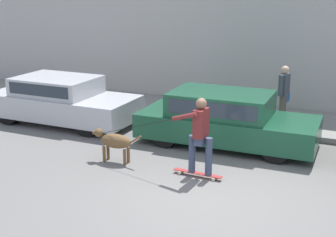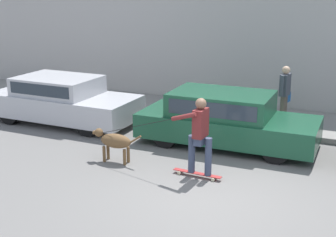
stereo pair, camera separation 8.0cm
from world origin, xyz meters
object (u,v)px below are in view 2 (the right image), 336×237
(parked_car_0, at_px, (62,100))
(pedestrian_with_bag, at_px, (285,92))
(skateboarder, at_px, (200,133))
(dog, at_px, (114,141))
(parked_car_1, at_px, (226,120))

(parked_car_0, distance_m, pedestrian_with_bag, 6.17)
(parked_car_0, xyz_separation_m, pedestrian_with_bag, (5.87, 1.86, 0.39))
(skateboarder, bearing_deg, dog, 1.69)
(dog, height_order, skateboarder, skateboarder)
(parked_car_1, xyz_separation_m, skateboarder, (0.11, -2.16, 0.32))
(parked_car_0, xyz_separation_m, skateboarder, (4.93, -2.16, 0.32))
(dog, distance_m, pedestrian_with_bag, 4.98)
(skateboarder, height_order, pedestrian_with_bag, pedestrian_with_bag)
(parked_car_0, bearing_deg, pedestrian_with_bag, 18.43)
(parked_car_0, height_order, pedestrian_with_bag, pedestrian_with_bag)
(parked_car_0, height_order, skateboarder, skateboarder)
(dog, relative_size, pedestrian_with_bag, 0.75)
(dog, bearing_deg, pedestrian_with_bag, -128.06)
(skateboarder, bearing_deg, pedestrian_with_bag, -100.05)
(skateboarder, relative_size, pedestrian_with_bag, 1.82)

